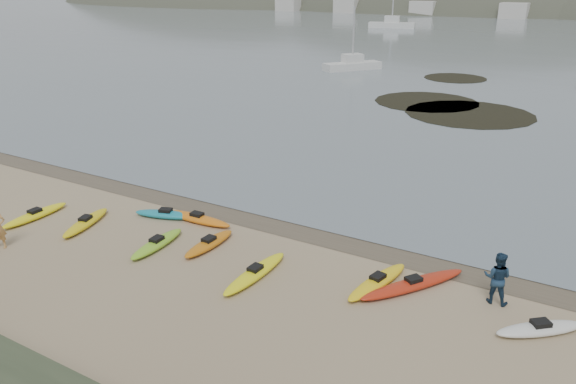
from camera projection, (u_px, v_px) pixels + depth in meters
The scene contains 5 objects.
ground at pixel (288, 223), 25.54m from camera, with size 600.00×600.00×0.00m, color tan.
wet_sand at pixel (285, 225), 25.30m from camera, with size 60.00×60.00×0.00m, color brown.
kayaks at pixel (232, 249), 22.70m from camera, with size 23.17×6.68×0.34m.
person_east at pixel (497, 278), 19.00m from camera, with size 0.92×0.71×1.88m, color navy.
kelp_mats at pixel (451, 101), 50.28m from camera, with size 14.20×25.20×0.04m.
Camera 1 is at (11.87, -20.09, 10.48)m, focal length 35.00 mm.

